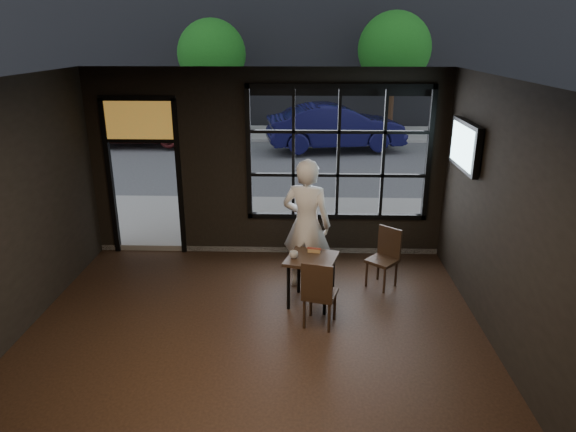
{
  "coord_description": "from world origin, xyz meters",
  "views": [
    {
      "loc": [
        0.62,
        -4.92,
        3.67
      ],
      "look_at": [
        0.4,
        2.2,
        1.15
      ],
      "focal_mm": 32.0,
      "sensor_mm": 36.0,
      "label": 1
    }
  ],
  "objects_px": {
    "cafe_table": "(311,280)",
    "navy_car": "(335,127)",
    "chair_near": "(320,292)",
    "man": "(306,225)"
  },
  "relations": [
    {
      "from": "cafe_table",
      "to": "chair_near",
      "type": "bearing_deg",
      "value": -63.82
    },
    {
      "from": "chair_near",
      "to": "man",
      "type": "relative_size",
      "value": 0.48
    },
    {
      "from": "cafe_table",
      "to": "chair_near",
      "type": "distance_m",
      "value": 0.59
    },
    {
      "from": "cafe_table",
      "to": "navy_car",
      "type": "bearing_deg",
      "value": 100.38
    },
    {
      "from": "cafe_table",
      "to": "chair_near",
      "type": "height_order",
      "value": "chair_near"
    },
    {
      "from": "chair_near",
      "to": "navy_car",
      "type": "distance_m",
      "value": 10.86
    },
    {
      "from": "chair_near",
      "to": "man",
      "type": "height_order",
      "value": "man"
    },
    {
      "from": "chair_near",
      "to": "man",
      "type": "xyz_separation_m",
      "value": [
        -0.18,
        1.12,
        0.53
      ]
    },
    {
      "from": "cafe_table",
      "to": "man",
      "type": "xyz_separation_m",
      "value": [
        -0.07,
        0.55,
        0.64
      ]
    },
    {
      "from": "chair_near",
      "to": "navy_car",
      "type": "height_order",
      "value": "navy_car"
    }
  ]
}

